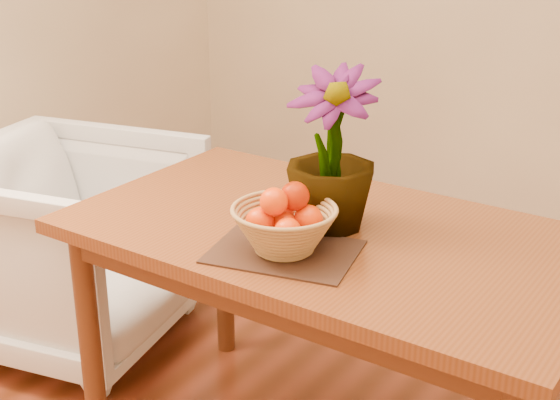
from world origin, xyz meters
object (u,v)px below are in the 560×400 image
Objects in this scene: table at (329,258)px; armchair at (69,235)px; potted_plant at (331,150)px; wicker_basket at (284,231)px.

table is 1.69× the size of armchair.
table is 0.30m from potted_plant.
table is at bearing 84.89° from wicker_basket.
table is 5.32× the size of wicker_basket.
armchair is (-1.15, 0.08, -0.25)m from table.
wicker_basket is at bearing -95.11° from table.
wicker_basket is (-0.02, -0.19, 0.15)m from table.
armchair is at bearing 166.58° from wicker_basket.
potted_plant reaches higher than armchair.
table is at bearing -61.49° from potted_plant.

